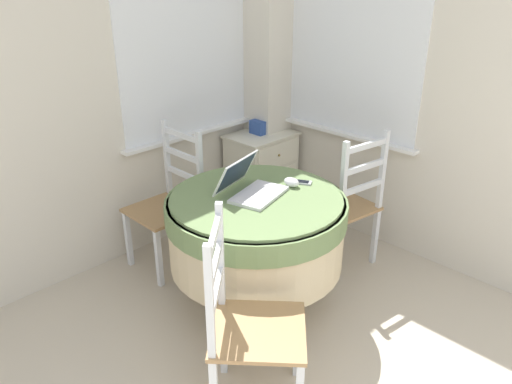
# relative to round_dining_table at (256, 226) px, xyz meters

# --- Properties ---
(corner_room_shell) EXTENTS (4.57, 5.06, 2.55)m
(corner_room_shell) POSITION_rel_round_dining_table_xyz_m (0.28, -0.06, 0.74)
(corner_room_shell) COLOR beige
(corner_room_shell) RESTS_ON ground_plane
(round_dining_table) EXTENTS (1.03, 1.03, 0.73)m
(round_dining_table) POSITION_rel_round_dining_table_xyz_m (0.00, 0.00, 0.00)
(round_dining_table) COLOR #4C3D2D
(round_dining_table) RESTS_ON ground_plane
(laptop) EXTENTS (0.41, 0.38, 0.21)m
(laptop) POSITION_rel_round_dining_table_xyz_m (0.00, 0.05, 0.23)
(laptop) COLOR silver
(laptop) RESTS_ON round_dining_table
(computer_mouse) EXTENTS (0.07, 0.10, 0.05)m
(computer_mouse) POSITION_rel_round_dining_table_xyz_m (0.25, -0.05, 0.22)
(computer_mouse) COLOR white
(computer_mouse) RESTS_ON round_dining_table
(cell_phone) EXTENTS (0.10, 0.12, 0.01)m
(cell_phone) POSITION_rel_round_dining_table_xyz_m (0.33, -0.06, 0.19)
(cell_phone) COLOR #B2B7BC
(cell_phone) RESTS_ON round_dining_table
(dining_chair_near_back_window) EXTENTS (0.42, 0.41, 0.97)m
(dining_chair_near_back_window) POSITION_rel_round_dining_table_xyz_m (-0.07, 0.75, -0.09)
(dining_chair_near_back_window) COLOR #A87F51
(dining_chair_near_back_window) RESTS_ON ground_plane
(dining_chair_near_right_window) EXTENTS (0.47, 0.48, 0.97)m
(dining_chair_near_right_window) POSITION_rel_round_dining_table_xyz_m (0.75, -0.09, -0.09)
(dining_chair_near_right_window) COLOR #A87F51
(dining_chair_near_right_window) RESTS_ON ground_plane
(dining_chair_camera_near) EXTENTS (0.59, 0.59, 0.97)m
(dining_chair_camera_near) POSITION_rel_round_dining_table_xyz_m (-0.57, -0.51, -0.09)
(dining_chair_camera_near) COLOR #A87F51
(dining_chair_camera_near) RESTS_ON ground_plane
(corner_cabinet) EXTENTS (0.53, 0.40, 0.69)m
(corner_cabinet) POSITION_rel_round_dining_table_xyz_m (0.92, 0.85, -0.19)
(corner_cabinet) COLOR silver
(corner_cabinet) RESTS_ON ground_plane
(storage_box) EXTENTS (0.15, 0.13, 0.11)m
(storage_box) POSITION_rel_round_dining_table_xyz_m (0.95, 0.88, 0.20)
(storage_box) COLOR #2D4C93
(storage_box) RESTS_ON corner_cabinet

